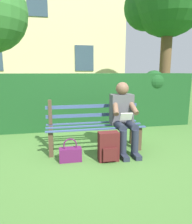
{
  "coord_description": "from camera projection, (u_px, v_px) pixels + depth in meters",
  "views": [
    {
      "loc": [
        0.64,
        3.36,
        1.35
      ],
      "look_at": [
        0.0,
        0.1,
        0.69
      ],
      "focal_mm": 33.05,
      "sensor_mm": 36.0,
      "label": 1
    }
  ],
  "objects": [
    {
      "name": "ground",
      "position": [
        95.0,
        149.0,
        3.62
      ],
      "size": [
        60.0,
        60.0,
        0.0
      ],
      "primitive_type": "plane",
      "color": "#477533"
    },
    {
      "name": "park_bench",
      "position": [
        94.0,
        125.0,
        3.6
      ],
      "size": [
        1.65,
        0.5,
        0.87
      ],
      "color": "#4C3828",
      "rests_on": "ground"
    },
    {
      "name": "person_seated",
      "position": [
        123.0,
        115.0,
        3.49
      ],
      "size": [
        0.44,
        0.73,
        1.17
      ],
      "color": "#4C4C51",
      "rests_on": "ground"
    },
    {
      "name": "hedge_backdrop",
      "position": [
        100.0,
        99.0,
        5.03
      ],
      "size": [
        4.53,
        0.66,
        1.37
      ],
      "color": "#19471E",
      "rests_on": "ground"
    },
    {
      "name": "building_facade",
      "position": [
        40.0,
        29.0,
        10.65
      ],
      "size": [
        8.32,
        2.9,
        7.03
      ],
      "color": "beige",
      "rests_on": "ground"
    },
    {
      "name": "backpack",
      "position": [
        108.0,
        147.0,
        3.13
      ],
      "size": [
        0.31,
        0.24,
        0.45
      ],
      "color": "#4C1919",
      "rests_on": "ground"
    },
    {
      "name": "handbag",
      "position": [
        70.0,
        154.0,
        3.13
      ],
      "size": [
        0.34,
        0.15,
        0.36
      ],
      "color": "#59194C",
      "rests_on": "ground"
    },
    {
      "name": "tree_far",
      "position": [
        165.0,
        1.0,
        6.67
      ],
      "size": [
        2.6,
        2.47,
        4.92
      ],
      "color": "brown",
      "rests_on": "ground"
    }
  ]
}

